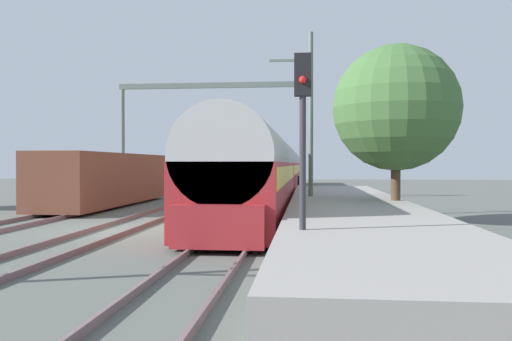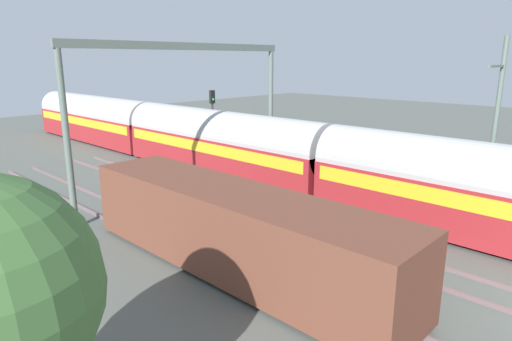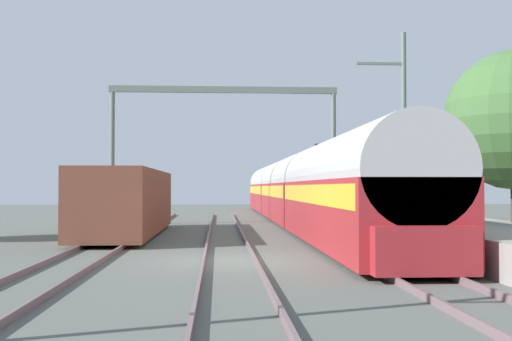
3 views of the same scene
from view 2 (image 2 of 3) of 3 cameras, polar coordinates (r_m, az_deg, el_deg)
name	(u,v)px [view 2 (image 2 of 3)]	position (r m, az deg, el deg)	size (l,w,h in m)	color
passenger_train	(221,143)	(27.83, -4.55, 3.58)	(2.93, 49.20, 3.82)	maroon
freight_car	(234,230)	(15.11, -2.88, -7.65)	(2.80, 13.00, 2.70)	brown
person_crossing	(260,157)	(28.11, 0.46, 1.77)	(0.47, 0.40, 1.73)	#292929
railway_signal_far	(213,116)	(31.10, -5.60, 6.94)	(0.36, 0.30, 4.98)	#2D2D33
catenary_gantry	(187,88)	(22.84, -8.86, 10.48)	(12.98, 0.28, 7.86)	slate
catenary_pole_east_mid	(494,130)	(21.47, 28.34, 4.63)	(1.90, 0.20, 8.00)	slate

